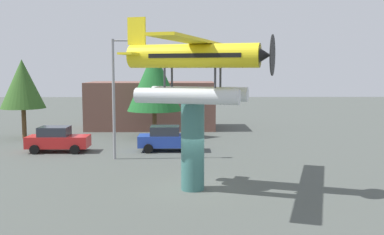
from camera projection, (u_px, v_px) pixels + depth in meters
ground_plane at (193, 189)px, 20.94m from camera, size 140.00×140.00×0.00m
display_pedestal at (193, 146)px, 20.71m from camera, size 1.10×1.10×4.16m
floatplane_monument at (195, 66)px, 20.26m from camera, size 7.20×10.24×4.00m
car_near_red at (57, 139)px, 30.38m from camera, size 4.20×2.02×1.76m
car_mid_blue at (168, 138)px, 30.73m from camera, size 4.20×2.02×1.76m
streetlight_primary at (117, 90)px, 27.55m from camera, size 1.84×0.28×7.57m
storefront_building at (152, 105)px, 42.52m from camera, size 12.06×5.63×4.47m
tree_west at (22, 84)px, 35.96m from camera, size 3.61×3.61×6.51m
tree_east at (154, 81)px, 36.24m from camera, size 4.51×4.51×7.28m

